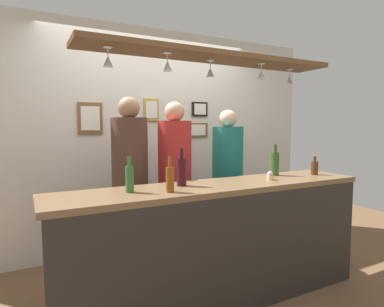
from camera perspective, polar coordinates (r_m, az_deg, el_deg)
name	(u,v)px	position (r m, az deg, el deg)	size (l,w,h in m)	color
ground_plane	(197,282)	(3.26, 0.88, -21.76)	(8.00, 8.00, 0.00)	brown
back_wall	(153,139)	(3.92, -6.82, 2.48)	(4.40, 0.06, 2.60)	silver
bar_counter	(228,227)	(2.61, 6.32, -12.85)	(2.70, 0.55, 0.99)	brown
overhead_glass_rack	(215,57)	(2.71, 4.11, 16.67)	(2.20, 0.36, 0.04)	brown
hanging_wineglass_far_left	(108,61)	(2.34, -14.62, 15.60)	(0.07, 0.07, 0.13)	silver
hanging_wineglass_left	(167,65)	(2.45, -4.35, 15.27)	(0.07, 0.07, 0.13)	silver
hanging_wineglass_center_left	(210,72)	(2.72, 3.23, 14.24)	(0.07, 0.07, 0.13)	silver
hanging_wineglass_center	(261,74)	(2.91, 12.13, 13.53)	(0.07, 0.07, 0.13)	silver
hanging_wineglass_center_right	(289,79)	(3.27, 16.79, 12.47)	(0.07, 0.07, 0.13)	silver
person_left_brown_shirt	(130,170)	(3.11, -10.89, -2.85)	(0.34, 0.34, 1.74)	#2D334C
person_middle_red_shirt	(175,169)	(3.28, -3.05, -2.72)	(0.34, 0.34, 1.71)	#2D334C
person_right_teal_shirt	(227,169)	(3.60, 6.28, -2.75)	(0.34, 0.34, 1.64)	#2D334C
bottle_beer_green_import	(130,178)	(2.36, -10.94, -4.28)	(0.06, 0.06, 0.26)	#336B2D
bottle_beer_brown_stubby	(315,167)	(3.36, 20.82, -2.32)	(0.07, 0.07, 0.18)	#512D14
bottle_champagne_green	(275,163)	(3.20, 14.42, -1.64)	(0.08, 0.08, 0.30)	#2D5623
bottle_beer_amber_tall	(170,178)	(2.33, -3.91, -4.40)	(0.06, 0.06, 0.26)	brown
bottle_wine_dark_red	(182,171)	(2.56, -1.86, -3.11)	(0.08, 0.08, 0.30)	#380F19
cupcake	(270,176)	(2.93, 13.63, -3.85)	(0.06, 0.06, 0.08)	beige
picture_frame_caricature	(90,118)	(3.67, -17.52, 5.94)	(0.26, 0.02, 0.34)	brown
picture_frame_upper_small	(200,109)	(4.14, 1.38, 7.83)	(0.22, 0.02, 0.18)	black
picture_frame_lower_pair	(197,130)	(4.12, 0.93, 4.17)	(0.30, 0.02, 0.18)	brown
picture_frame_crest	(151,110)	(3.87, -7.20, 7.66)	(0.18, 0.02, 0.26)	#B29338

